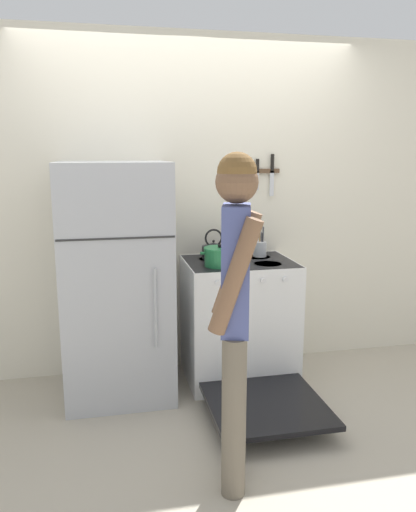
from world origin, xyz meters
TOP-DOWN VIEW (x-y plane):
  - ground_plane at (0.00, 0.00)m, footprint 14.00×14.00m
  - wall_back at (0.00, 0.03)m, footprint 10.00×0.06m
  - refrigerator at (-0.59, -0.35)m, footprint 0.73×0.73m
  - stove_range at (0.30, -0.35)m, footprint 0.79×1.35m
  - dutch_oven_pot at (0.12, -0.44)m, footprint 0.27×0.22m
  - tea_kettle at (0.14, -0.19)m, footprint 0.22×0.17m
  - utensil_jar at (0.50, -0.18)m, footprint 0.10×0.10m
  - person at (-0.05, -1.52)m, footprint 0.33×0.40m
  - wall_knife_strip at (0.58, -0.02)m, footprint 0.24×0.03m

SIDE VIEW (x-z plane):
  - ground_plane at x=0.00m, z-range 0.00..0.00m
  - stove_range at x=0.30m, z-range 0.00..0.90m
  - refrigerator at x=-0.59m, z-range 0.00..1.63m
  - person at x=-0.05m, z-range 0.12..1.81m
  - utensil_jar at x=0.50m, z-range 0.83..1.11m
  - tea_kettle at x=0.14m, z-range 0.86..1.09m
  - dutch_oven_pot at x=0.12m, z-range 0.90..1.05m
  - wall_back at x=0.00m, z-range 0.00..2.55m
  - wall_knife_strip at x=0.58m, z-range 1.39..1.71m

